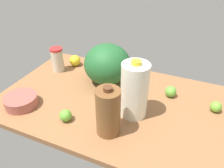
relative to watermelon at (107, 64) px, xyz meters
The scene contains 10 objects.
countertop 22.81cm from the watermelon, 121.91° to the left, with size 120.00×76.00×3.00cm, color #92603B.
watermelon is the anchor object (origin of this frame).
milk_jug 32.34cm from the watermelon, 137.40° to the left, with size 12.88×12.88×29.26cm.
tumbler_cup 34.97cm from the watermelon, ahead, with size 7.81×7.81×15.80cm.
mixing_bowl 50.62cm from the watermelon, 51.08° to the left, with size 16.68×16.68×5.46cm, color #A5564C.
chocolate_milk_jug 41.63cm from the watermelon, 114.94° to the left, with size 10.64×10.64×24.00cm.
lime_loose 38.97cm from the watermelon, behind, with size 6.03×6.03×6.03cm, color #65AA39.
lime_near_front 61.78cm from the watermelon, behind, with size 5.57×5.57×5.57cm, color #6DAC35.
lemon_far_back 30.99cm from the watermelon, 18.41° to the right, with size 7.36×7.36×7.36cm, color yellow.
lime_beside_bowl 40.48cm from the watermelon, 84.47° to the left, with size 5.81×5.81×5.81cm, color #61AB35.
Camera 1 is at (-37.15, 85.86, 75.02)cm, focal length 35.00 mm.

